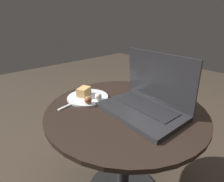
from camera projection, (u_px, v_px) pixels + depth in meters
name	position (u px, v px, depth m)	size (l,w,h in m)	color
table	(124.00, 134.00, 0.85)	(0.71, 0.71, 0.55)	black
laptop	(147.00, 100.00, 0.75)	(0.36, 0.25, 0.24)	#232326
beer_glass	(143.00, 74.00, 0.95)	(0.07, 0.07, 0.18)	#C6701E
snack_plate	(88.00, 96.00, 0.87)	(0.20, 0.20, 0.05)	silver
fork	(78.00, 101.00, 0.84)	(0.05, 0.19, 0.00)	silver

